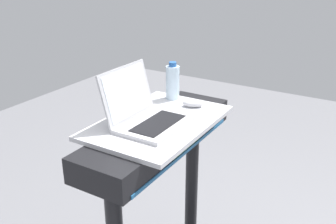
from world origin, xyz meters
TOP-DOWN VIEW (x-y plane):
  - desk_board at (0.00, 0.70)m, footprint 0.66×0.44m
  - laptop at (-0.06, 0.72)m, footprint 0.32×0.29m
  - computer_mouse at (0.23, 0.65)m, footprint 0.09×0.12m
  - water_bottle at (0.28, 0.79)m, footprint 0.07×0.07m

SIDE VIEW (x-z plane):
  - desk_board at x=0.00m, z-range 1.13..1.15m
  - computer_mouse at x=0.23m, z-range 1.15..1.18m
  - laptop at x=-0.06m, z-range 1.08..1.32m
  - water_bottle at x=0.28m, z-range 1.14..1.33m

